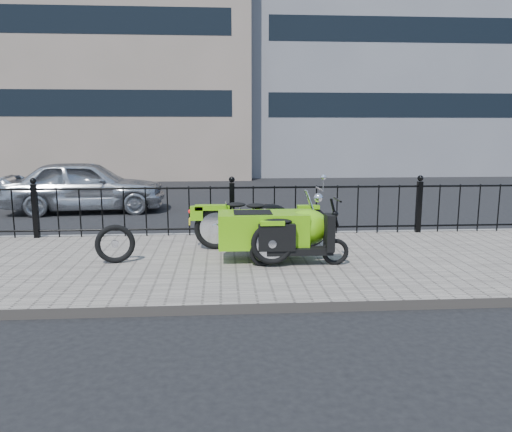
{
  "coord_description": "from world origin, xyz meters",
  "views": [
    {
      "loc": [
        -0.18,
        -7.7,
        2.05
      ],
      "look_at": [
        0.34,
        -0.1,
        0.71
      ],
      "focal_mm": 35.0,
      "sensor_mm": 36.0,
      "label": 1
    }
  ],
  "objects": [
    {
      "name": "curb",
      "position": [
        0.0,
        1.44,
        0.06
      ],
      "size": [
        30.0,
        0.1,
        0.12
      ],
      "primitive_type": "cube",
      "color": "gray",
      "rests_on": "ground"
    },
    {
      "name": "ground",
      "position": [
        0.0,
        0.0,
        0.0
      ],
      "size": [
        120.0,
        120.0,
        0.0
      ],
      "primitive_type": "plane",
      "color": "black",
      "rests_on": "ground"
    },
    {
      "name": "spare_tire",
      "position": [
        -1.73,
        -0.55,
        0.4
      ],
      "size": [
        0.57,
        0.21,
        0.57
      ],
      "primitive_type": "torus",
      "rotation": [
        1.57,
        0.0,
        0.23
      ],
      "color": "black",
      "rests_on": "sidewalk"
    },
    {
      "name": "iron_fence",
      "position": [
        0.0,
        1.3,
        0.59
      ],
      "size": [
        14.11,
        0.11,
        1.08
      ],
      "color": "black",
      "rests_on": "sidewalk"
    },
    {
      "name": "scooter",
      "position": [
        0.81,
        -0.86,
        0.49
      ],
      "size": [
        1.43,
        0.42,
        0.97
      ],
      "color": "black",
      "rests_on": "sidewalk"
    },
    {
      "name": "sedan_car",
      "position": [
        -3.54,
        4.86,
        0.65
      ],
      "size": [
        3.93,
        1.84,
        1.3
      ],
      "primitive_type": "imported",
      "rotation": [
        0.0,
        0.0,
        1.65
      ],
      "color": "#B1B4B9",
      "rests_on": "ground"
    },
    {
      "name": "building_grey",
      "position": [
        7.0,
        16.99,
        7.5
      ],
      "size": [
        12.0,
        8.01,
        15.0
      ],
      "color": "gray",
      "rests_on": "ground"
    },
    {
      "name": "motorcycle_sidecar",
      "position": [
        0.59,
        -0.41,
        0.59
      ],
      "size": [
        2.28,
        1.48,
        0.98
      ],
      "color": "black",
      "rests_on": "sidewalk"
    },
    {
      "name": "sidewalk",
      "position": [
        0.0,
        -0.5,
        0.06
      ],
      "size": [
        30.0,
        3.8,
        0.12
      ],
      "primitive_type": "cube",
      "color": "#686058",
      "rests_on": "ground"
    },
    {
      "name": "building_tan",
      "position": [
        -6.0,
        15.99,
        6.0
      ],
      "size": [
        14.0,
        8.01,
        12.0
      ],
      "color": "gray",
      "rests_on": "ground"
    }
  ]
}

